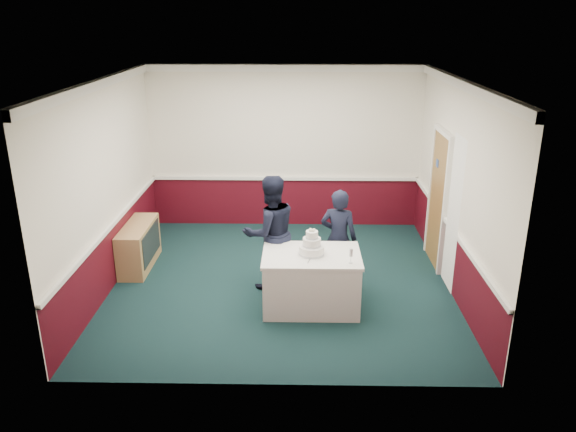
{
  "coord_description": "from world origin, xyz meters",
  "views": [
    {
      "loc": [
        0.26,
        -7.65,
        3.83
      ],
      "look_at": [
        0.11,
        -0.1,
        1.1
      ],
      "focal_mm": 35.0,
      "sensor_mm": 36.0,
      "label": 1
    }
  ],
  "objects_px": {
    "wedding_cake": "(312,246)",
    "champagne_flute": "(351,253)",
    "sideboard": "(139,246)",
    "cake_table": "(311,280)",
    "cake_knife": "(310,260)",
    "person_man": "(270,233)",
    "person_woman": "(339,238)"
  },
  "relations": [
    {
      "from": "cake_table",
      "to": "wedding_cake",
      "type": "distance_m",
      "value": 0.5
    },
    {
      "from": "sideboard",
      "to": "champagne_flute",
      "type": "bearing_deg",
      "value": -25.66
    },
    {
      "from": "wedding_cake",
      "to": "cake_knife",
      "type": "height_order",
      "value": "wedding_cake"
    },
    {
      "from": "sideboard",
      "to": "cake_table",
      "type": "distance_m",
      "value": 3.0
    },
    {
      "from": "cake_knife",
      "to": "cake_table",
      "type": "bearing_deg",
      "value": 95.12
    },
    {
      "from": "champagne_flute",
      "to": "person_woman",
      "type": "distance_m",
      "value": 0.99
    },
    {
      "from": "person_man",
      "to": "person_woman",
      "type": "xyz_separation_m",
      "value": [
        0.99,
        0.08,
        -0.11
      ]
    },
    {
      "from": "wedding_cake",
      "to": "champagne_flute",
      "type": "relative_size",
      "value": 1.78
    },
    {
      "from": "cake_knife",
      "to": "person_man",
      "type": "relative_size",
      "value": 0.13
    },
    {
      "from": "cake_table",
      "to": "person_man",
      "type": "xyz_separation_m",
      "value": [
        -0.58,
        0.61,
        0.45
      ]
    },
    {
      "from": "wedding_cake",
      "to": "person_man",
      "type": "height_order",
      "value": "person_man"
    },
    {
      "from": "person_woman",
      "to": "champagne_flute",
      "type": "bearing_deg",
      "value": 111.54
    },
    {
      "from": "sideboard",
      "to": "cake_knife",
      "type": "xyz_separation_m",
      "value": [
        2.69,
        -1.46,
        0.44
      ]
    },
    {
      "from": "cake_table",
      "to": "wedding_cake",
      "type": "xyz_separation_m",
      "value": [
        -0.0,
        0.0,
        0.5
      ]
    },
    {
      "from": "sideboard",
      "to": "wedding_cake",
      "type": "xyz_separation_m",
      "value": [
        2.72,
        -1.26,
        0.55
      ]
    },
    {
      "from": "cake_knife",
      "to": "person_woman",
      "type": "distance_m",
      "value": 0.99
    },
    {
      "from": "champagne_flute",
      "to": "person_man",
      "type": "height_order",
      "value": "person_man"
    },
    {
      "from": "person_man",
      "to": "person_woman",
      "type": "distance_m",
      "value": 1.0
    },
    {
      "from": "cake_table",
      "to": "wedding_cake",
      "type": "bearing_deg",
      "value": 90.0
    },
    {
      "from": "sideboard",
      "to": "person_man",
      "type": "xyz_separation_m",
      "value": [
        2.13,
        -0.66,
        0.5
      ]
    },
    {
      "from": "sideboard",
      "to": "person_man",
      "type": "bearing_deg",
      "value": -17.09
    },
    {
      "from": "sideboard",
      "to": "person_woman",
      "type": "relative_size",
      "value": 0.81
    },
    {
      "from": "cake_table",
      "to": "cake_knife",
      "type": "bearing_deg",
      "value": -98.53
    },
    {
      "from": "cake_knife",
      "to": "person_woman",
      "type": "xyz_separation_m",
      "value": [
        0.44,
        0.89,
        -0.05
      ]
    },
    {
      "from": "champagne_flute",
      "to": "person_woman",
      "type": "xyz_separation_m",
      "value": [
        -0.09,
        0.97,
        -0.19
      ]
    },
    {
      "from": "wedding_cake",
      "to": "cake_knife",
      "type": "bearing_deg",
      "value": -98.53
    },
    {
      "from": "champagne_flute",
      "to": "wedding_cake",
      "type": "bearing_deg",
      "value": 150.75
    },
    {
      "from": "sideboard",
      "to": "cake_knife",
      "type": "distance_m",
      "value": 3.09
    },
    {
      "from": "wedding_cake",
      "to": "sideboard",
      "type": "bearing_deg",
      "value": 155.03
    },
    {
      "from": "cake_table",
      "to": "person_woman",
      "type": "xyz_separation_m",
      "value": [
        0.41,
        0.69,
        0.34
      ]
    },
    {
      "from": "sideboard",
      "to": "cake_table",
      "type": "bearing_deg",
      "value": -24.97
    },
    {
      "from": "sideboard",
      "to": "wedding_cake",
      "type": "bearing_deg",
      "value": -24.97
    }
  ]
}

